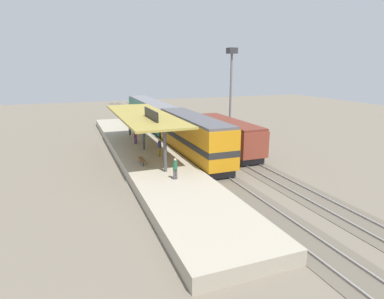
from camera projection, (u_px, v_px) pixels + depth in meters
name	position (u px, v px, depth m)	size (l,w,h in m)	color
ground_plane	(201.00, 152.00, 36.96)	(120.00, 120.00, 0.00)	#706656
track_near	(185.00, 153.00, 36.26)	(3.20, 110.00, 0.16)	#5F5649
track_far	(222.00, 149.00, 37.86)	(3.20, 110.00, 0.16)	#5F5649
platform	(144.00, 153.00, 34.55)	(6.00, 44.00, 0.90)	#A89E89
station_canopy	(143.00, 116.00, 33.44)	(5.20, 18.00, 4.70)	#47474C
platform_bench	(142.00, 160.00, 29.09)	(0.44, 1.70, 0.50)	#333338
locomotive	(193.00, 137.00, 33.25)	(2.93, 14.43, 4.44)	#28282D
passenger_carriage_single	(151.00, 114.00, 49.53)	(2.90, 20.00, 4.24)	#28282D
freight_car	(228.00, 136.00, 36.10)	(2.80, 12.00, 3.54)	#28282D
light_mast	(231.00, 75.00, 40.65)	(1.10, 1.10, 11.70)	slate
person_waiting	(175.00, 168.00, 25.11)	(0.34, 0.34, 1.71)	#4C4C51
person_walking	(160.00, 146.00, 31.70)	(0.34, 0.34, 1.71)	olive
person_boarding	(135.00, 135.00, 36.74)	(0.34, 0.34, 1.71)	#663375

